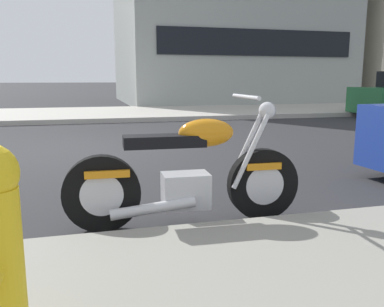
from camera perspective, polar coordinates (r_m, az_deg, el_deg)
name	(u,v)px	position (r m, az deg, el deg)	size (l,w,h in m)	color
ground_plane	(93,150)	(7.53, -13.63, 0.53)	(260.00, 260.00, 0.00)	#28282B
parking_stall_stripe	(104,218)	(3.85, -12.18, -8.79)	(0.12, 2.20, 0.01)	silver
parked_motorcycle	(188,176)	(3.51, -0.55, -3.18)	(2.06, 0.62, 1.12)	black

